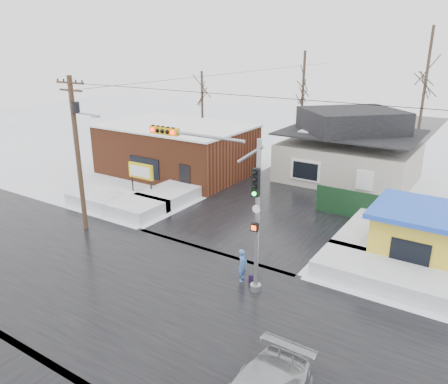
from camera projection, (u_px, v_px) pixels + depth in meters
The scene contains 19 objects.
ground at pixel (145, 294), 19.51m from camera, with size 120.00×120.00×0.00m, color white.
road_ns at pixel (145, 294), 19.51m from camera, with size 10.00×120.00×0.02m, color black.
road_ew at pixel (145, 294), 19.51m from camera, with size 120.00×10.00×0.02m, color black.
snowbank_nw at pixel (117, 202), 29.57m from camera, with size 7.00×3.00×0.80m, color white.
snowbank_ne at pixel (391, 276), 20.29m from camera, with size 7.00×3.00×0.80m, color white.
snowbank_nside_w at pixel (185, 188), 32.50m from camera, with size 3.00×8.00×0.80m, color white.
snowbank_nside_e at pixel (376, 229), 25.29m from camera, with size 3.00×8.00×0.80m, color white.
traffic_signal at pixel (226, 190), 19.13m from camera, with size 6.05×0.68×7.00m.
utility_pole at pixel (78, 146), 24.71m from camera, with size 3.15×0.44×9.00m.
brick_building at pixel (176, 149), 37.19m from camera, with size 12.20×8.20×4.12m.
marquee_sign at pixel (141, 172), 31.05m from camera, with size 2.20×0.21×2.55m.
house at pixel (350, 148), 35.07m from camera, with size 10.40×8.40×5.76m.
kiosk at pixel (419, 235), 22.06m from camera, with size 4.60×4.60×2.88m.
fence at pixel (378, 209), 26.97m from camera, with size 8.00×0.12×1.80m, color black.
tree_far_left at pixel (304, 74), 39.60m from camera, with size 3.00×3.00×10.00m.
tree_far_mid at pixel (429, 57), 35.51m from camera, with size 3.00×3.00×12.00m.
tree_far_west at pixel (202, 88), 43.69m from camera, with size 3.00×3.00×8.00m.
pedestrian at pixel (243, 266), 20.38m from camera, with size 0.58×0.38×1.60m, color #4371BC.
shopping_bag at pixel (252, 279), 20.42m from camera, with size 0.28×0.12×0.35m, color black.
Camera 1 is at (12.23, -12.28, 10.67)m, focal length 35.00 mm.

